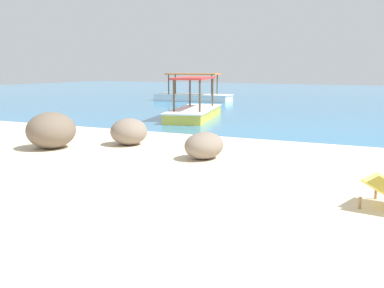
{
  "coord_description": "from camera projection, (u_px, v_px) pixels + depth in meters",
  "views": [
    {
      "loc": [
        2.85,
        -2.87,
        1.64
      ],
      "look_at": [
        -0.03,
        3.0,
        0.55
      ],
      "focal_mm": 43.88,
      "sensor_mm": 36.0,
      "label": 1
    }
  ],
  "objects": [
    {
      "name": "shore_rock_small",
      "position": [
        129.0,
        132.0,
        9.6
      ],
      "size": [
        0.96,
        1.0,
        0.55
      ],
      "primitive_type": "ellipsoid",
      "rotation": [
        0.0,
        0.0,
        1.88
      ],
      "color": "gray",
      "rests_on": "sand_beach"
    },
    {
      "name": "boat_yellow",
      "position": [
        194.0,
        110.0,
        14.66
      ],
      "size": [
        2.0,
        3.84,
        1.29
      ],
      "rotation": [
        0.0,
        0.0,
        1.81
      ],
      "color": "gold",
      "rests_on": "water_surface"
    },
    {
      "name": "sand_beach",
      "position": [
        42.0,
        256.0,
        4.05
      ],
      "size": [
        18.0,
        14.0,
        0.04
      ],
      "primitive_type": "cube",
      "color": "beige",
      "rests_on": "ground"
    },
    {
      "name": "shore_rock_large",
      "position": [
        204.0,
        145.0,
        8.15
      ],
      "size": [
        0.72,
        0.89,
        0.47
      ],
      "primitive_type": "ellipsoid",
      "rotation": [
        0.0,
        0.0,
        1.45
      ],
      "color": "gray",
      "rests_on": "sand_beach"
    },
    {
      "name": "water_surface",
      "position": [
        359.0,
        99.0,
        23.53
      ],
      "size": [
        60.0,
        36.0,
        0.03
      ],
      "primitive_type": "cube",
      "color": "teal",
      "rests_on": "ground"
    },
    {
      "name": "boat_white",
      "position": [
        193.0,
        95.0,
        22.13
      ],
      "size": [
        3.74,
        1.4,
        1.29
      ],
      "rotation": [
        0.0,
        0.0,
        0.07
      ],
      "color": "white",
      "rests_on": "water_surface"
    },
    {
      "name": "shore_rock_medium",
      "position": [
        51.0,
        130.0,
        9.18
      ],
      "size": [
        1.06,
        1.15,
        0.72
      ],
      "primitive_type": "ellipsoid",
      "rotation": [
        0.0,
        0.0,
        1.71
      ],
      "color": "#6B5B4C",
      "rests_on": "sand_beach"
    }
  ]
}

